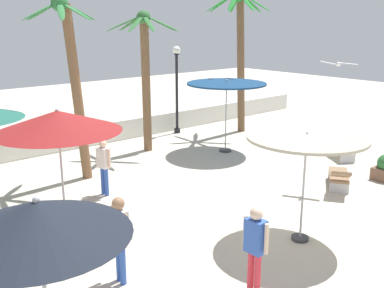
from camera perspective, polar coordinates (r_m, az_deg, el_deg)
ground_plane at (r=11.46m, az=11.52°, el=-10.26°), size 56.00×56.00×0.00m
boundary_wall at (r=18.65m, az=-12.96°, el=1.03°), size 25.20×0.30×0.84m
patio_umbrella_0 at (r=17.00m, az=4.39°, el=7.30°), size 2.98×2.98×2.80m
patio_umbrella_1 at (r=10.11m, az=14.29°, el=0.30°), size 2.64×2.64×2.58m
patio_umbrella_3 at (r=10.46m, az=-16.62°, el=2.72°), size 2.85×2.85×3.02m
patio_umbrella_5 at (r=5.24m, az=-18.90°, el=-9.15°), size 2.06×2.06×3.07m
palm_tree_0 at (r=17.12m, az=-5.93°, el=9.89°), size 2.59×2.69×5.27m
palm_tree_1 at (r=14.14m, az=-14.88°, el=8.86°), size 2.19×1.98×5.63m
palm_tree_2 at (r=20.15m, az=6.07°, el=12.13°), size 2.82×2.82×6.17m
lamp_post_1 at (r=20.01m, az=-1.94°, el=7.81°), size 0.35×0.35×3.85m
lounge_chair_0 at (r=14.25m, az=18.12°, el=-3.82°), size 1.84×1.50×0.82m
lounge_chair_1 at (r=17.61m, az=17.85°, el=-0.26°), size 1.48×1.89×0.84m
guest_0 at (r=8.72m, az=-9.17°, el=-10.86°), size 0.27×0.56×1.75m
guest_1 at (r=13.11m, az=-11.11°, el=-2.24°), size 0.30×0.55×1.65m
guest_2 at (r=8.30m, az=8.01°, el=-12.25°), size 0.26×0.56×1.75m
seagull_0 at (r=13.76m, az=18.05°, el=9.62°), size 0.59×1.01×0.14m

